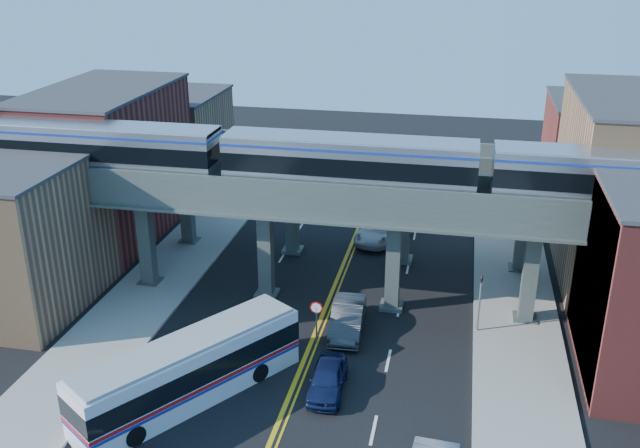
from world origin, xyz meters
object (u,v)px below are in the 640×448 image
object	(u,v)px
transit_train	(349,163)
traffic_signal	(480,297)
stop_sign	(316,316)
car_lane_d	(403,215)
transit_bus	(189,370)
car_lane_a	(328,379)
car_lane_c	(378,230)
car_lane_b	(348,318)

from	to	relation	value
transit_train	traffic_signal	distance (m)	10.76
stop_sign	transit_train	bearing A→B (deg)	79.93
traffic_signal	car_lane_d	world-z (taller)	traffic_signal
stop_sign	car_lane_d	world-z (taller)	stop_sign
transit_train	car_lane_d	size ratio (longest dim) A/B	8.29
transit_train	car_lane_d	bearing A→B (deg)	81.04
transit_train	transit_bus	world-z (taller)	transit_train
car_lane_a	car_lane_c	distance (m)	19.83
transit_train	stop_sign	size ratio (longest dim) A/B	17.34
car_lane_b	car_lane_c	bearing A→B (deg)	86.44
car_lane_a	car_lane_b	distance (m)	6.02
transit_train	traffic_signal	xyz separation A→B (m)	(8.01, -2.00, -6.90)
stop_sign	car_lane_d	distance (m)	19.12
car_lane_b	car_lane_d	bearing A→B (deg)	81.22
stop_sign	car_lane_d	bearing A→B (deg)	80.74
transit_train	transit_bus	size ratio (longest dim) A/B	3.97
stop_sign	transit_bus	world-z (taller)	transit_bus
car_lane_a	car_lane_c	bearing A→B (deg)	87.88
stop_sign	transit_bus	xyz separation A→B (m)	(-5.04, -6.32, -0.16)
traffic_signal	car_lane_c	distance (m)	14.54
stop_sign	transit_bus	distance (m)	8.09
transit_bus	car_lane_a	size ratio (longest dim) A/B	2.69
car_lane_b	car_lane_d	world-z (taller)	car_lane_b
transit_train	car_lane_b	distance (m)	9.03
car_lane_c	stop_sign	bearing A→B (deg)	-87.74
transit_train	car_lane_b	world-z (taller)	transit_train
car_lane_b	car_lane_c	xyz separation A→B (m)	(-0.00, 13.80, -0.07)
stop_sign	traffic_signal	world-z (taller)	traffic_signal
transit_bus	car_lane_a	xyz separation A→B (m)	(6.54, 1.92, -0.87)
transit_bus	car_lane_c	distance (m)	22.73
transit_bus	car_lane_c	xyz separation A→B (m)	(6.54, 21.75, -0.82)
transit_train	traffic_signal	world-z (taller)	transit_train
transit_train	car_lane_a	distance (m)	12.67
transit_train	car_lane_c	bearing A→B (deg)	86.64
car_lane_a	car_lane_d	size ratio (longest dim) A/B	0.78
car_lane_a	car_lane_d	bearing A→B (deg)	84.01
transit_train	car_lane_b	size ratio (longest dim) A/B	8.85
transit_train	car_lane_a	world-z (taller)	transit_train
car_lane_b	car_lane_d	size ratio (longest dim) A/B	0.94
car_lane_a	car_lane_b	size ratio (longest dim) A/B	0.83
transit_bus	car_lane_d	bearing A→B (deg)	16.55
transit_train	car_lane_c	distance (m)	13.42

